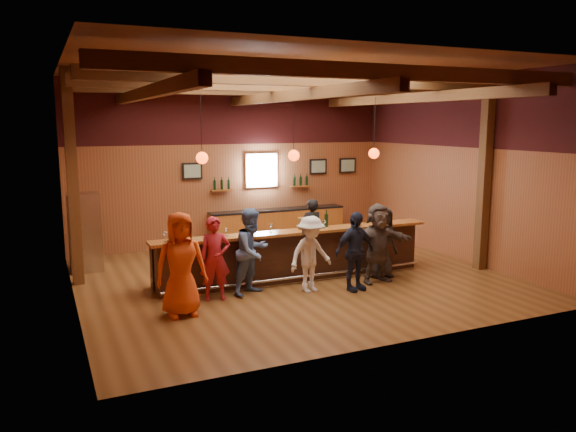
% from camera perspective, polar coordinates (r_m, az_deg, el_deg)
% --- Properties ---
extents(room, '(9.04, 9.00, 4.52)m').
position_cam_1_polar(room, '(12.01, 0.48, 8.62)').
color(room, brown).
rests_on(room, ground).
extents(bar_counter, '(6.30, 1.07, 1.11)m').
position_cam_1_polar(bar_counter, '(12.44, 0.35, -3.87)').
color(bar_counter, black).
rests_on(bar_counter, ground).
extents(back_bar_cabinet, '(4.00, 0.52, 0.95)m').
position_cam_1_polar(back_bar_cabinet, '(16.11, -1.05, -0.94)').
color(back_bar_cabinet, brown).
rests_on(back_bar_cabinet, ground).
extents(window, '(0.95, 0.09, 0.95)m').
position_cam_1_polar(window, '(15.96, -2.72, 4.66)').
color(window, silver).
rests_on(window, room).
extents(framed_pictures, '(5.35, 0.05, 0.45)m').
position_cam_1_polar(framed_pictures, '(16.28, 0.15, 4.94)').
color(framed_pictures, black).
rests_on(framed_pictures, room).
extents(wine_shelves, '(3.00, 0.18, 0.30)m').
position_cam_1_polar(wine_shelves, '(15.94, -2.62, 3.10)').
color(wine_shelves, brown).
rests_on(wine_shelves, room).
extents(pendant_lights, '(4.24, 0.24, 1.37)m').
position_cam_1_polar(pendant_lights, '(11.98, 0.59, 6.20)').
color(pendant_lights, black).
rests_on(pendant_lights, room).
extents(stainless_fridge, '(0.70, 0.70, 1.80)m').
position_cam_1_polar(stainless_fridge, '(13.73, -19.95, -1.55)').
color(stainless_fridge, silver).
rests_on(stainless_fridge, ground).
extents(customer_orange, '(0.92, 0.61, 1.86)m').
position_cam_1_polar(customer_orange, '(10.08, -10.83, -4.84)').
color(customer_orange, '#D74514').
rests_on(customer_orange, ground).
extents(customer_redvest, '(0.65, 0.49, 1.63)m').
position_cam_1_polar(customer_redvest, '(10.89, -7.42, -4.31)').
color(customer_redvest, maroon).
rests_on(customer_redvest, ground).
extents(customer_denim, '(1.05, 0.98, 1.74)m').
position_cam_1_polar(customer_denim, '(11.17, -3.64, -3.60)').
color(customer_denim, '#5272A5').
rests_on(customer_denim, ground).
extents(customer_white, '(1.11, 0.78, 1.55)m').
position_cam_1_polar(customer_white, '(11.32, 2.31, -3.90)').
color(customer_white, silver).
rests_on(customer_white, ground).
extents(customer_navy, '(1.00, 0.54, 1.63)m').
position_cam_1_polar(customer_navy, '(11.47, 6.80, -3.59)').
color(customer_navy, '#1B2137').
rests_on(customer_navy, ground).
extents(customer_brown, '(1.62, 0.60, 1.71)m').
position_cam_1_polar(customer_brown, '(12.10, 9.10, -2.74)').
color(customer_brown, '#4D433E').
rests_on(customer_brown, ground).
extents(customer_dark, '(0.85, 0.64, 1.58)m').
position_cam_1_polar(customer_dark, '(12.53, 9.55, -2.65)').
color(customer_dark, '#2A2A2D').
rests_on(customer_dark, ground).
extents(bartender, '(0.57, 0.38, 1.56)m').
position_cam_1_polar(bartender, '(13.69, 2.38, -1.52)').
color(bartender, black).
rests_on(bartender, ground).
extents(ice_bucket, '(0.22, 0.22, 0.24)m').
position_cam_1_polar(ice_bucket, '(12.16, 1.50, -0.76)').
color(ice_bucket, brown).
rests_on(ice_bucket, bar_counter).
extents(bottle_a, '(0.07, 0.07, 0.32)m').
position_cam_1_polar(bottle_a, '(12.32, 2.66, -0.61)').
color(bottle_a, black).
rests_on(bottle_a, bar_counter).
extents(bottle_b, '(0.08, 0.08, 0.37)m').
position_cam_1_polar(bottle_b, '(12.45, 3.92, -0.42)').
color(bottle_b, black).
rests_on(bottle_b, bar_counter).
extents(glass_a, '(0.09, 0.09, 0.20)m').
position_cam_1_polar(glass_a, '(11.12, -12.38, -1.84)').
color(glass_a, silver).
rests_on(glass_a, bar_counter).
extents(glass_b, '(0.09, 0.09, 0.20)m').
position_cam_1_polar(glass_b, '(11.35, -7.56, -1.48)').
color(glass_b, silver).
rests_on(glass_b, bar_counter).
extents(glass_c, '(0.08, 0.08, 0.17)m').
position_cam_1_polar(glass_c, '(11.48, -6.30, -1.44)').
color(glass_c, silver).
rests_on(glass_c, bar_counter).
extents(glass_d, '(0.08, 0.08, 0.18)m').
position_cam_1_polar(glass_d, '(11.51, -4.21, -1.33)').
color(glass_d, silver).
rests_on(glass_d, bar_counter).
extents(glass_e, '(0.08, 0.08, 0.18)m').
position_cam_1_polar(glass_e, '(11.82, -1.76, -1.01)').
color(glass_e, silver).
rests_on(glass_e, bar_counter).
extents(glass_f, '(0.08, 0.08, 0.18)m').
position_cam_1_polar(glass_f, '(12.31, 3.71, -0.63)').
color(glass_f, silver).
rests_on(glass_f, bar_counter).
extents(glass_g, '(0.08, 0.08, 0.19)m').
position_cam_1_polar(glass_g, '(12.65, 6.84, -0.36)').
color(glass_g, silver).
rests_on(glass_g, bar_counter).
extents(glass_h, '(0.08, 0.08, 0.18)m').
position_cam_1_polar(glass_h, '(12.91, 9.20, -0.25)').
color(glass_h, silver).
rests_on(glass_h, bar_counter).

